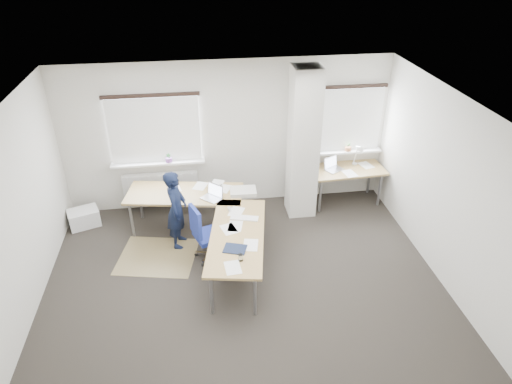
{
  "coord_description": "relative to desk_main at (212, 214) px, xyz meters",
  "views": [
    {
      "loc": [
        -0.57,
        -5.27,
        4.74
      ],
      "look_at": [
        0.3,
        0.9,
        1.1
      ],
      "focal_mm": 32.0,
      "sensor_mm": 36.0,
      "label": 1
    }
  ],
  "objects": [
    {
      "name": "person",
      "position": [
        -0.58,
        0.21,
        0.0
      ],
      "size": [
        0.42,
        0.56,
        1.39
      ],
      "primitive_type": "imported",
      "rotation": [
        0.0,
        0.0,
        1.39
      ],
      "color": "black",
      "rests_on": "ground"
    },
    {
      "name": "floor_mat",
      "position": [
        -0.95,
        -0.1,
        -0.69
      ],
      "size": [
        1.42,
        1.28,
        0.01
      ],
      "primitive_type": "cube",
      "rotation": [
        0.0,
        0.0,
        -0.21
      ],
      "color": "olive",
      "rests_on": "ground"
    },
    {
      "name": "room_shell",
      "position": [
        0.58,
        -0.54,
        1.05
      ],
      "size": [
        6.04,
        5.04,
        2.82
      ],
      "color": "beige",
      "rests_on": "ground"
    },
    {
      "name": "desk_side",
      "position": [
        2.65,
        1.16,
        -0.01
      ],
      "size": [
        1.44,
        0.78,
        1.22
      ],
      "rotation": [
        0.0,
        0.0,
        0.06
      ],
      "color": "olive",
      "rests_on": "ground"
    },
    {
      "name": "white_crate",
      "position": [
        -2.3,
        1.02,
        -0.54
      ],
      "size": [
        0.62,
        0.52,
        0.31
      ],
      "primitive_type": "cube",
      "rotation": [
        0.0,
        0.0,
        0.35
      ],
      "color": "white",
      "rests_on": "ground"
    },
    {
      "name": "ground",
      "position": [
        0.4,
        -0.99,
        -0.69
      ],
      "size": [
        6.0,
        6.0,
        0.0
      ],
      "primitive_type": "plane",
      "color": "#282420",
      "rests_on": "ground"
    },
    {
      "name": "desk_main",
      "position": [
        0.0,
        0.0,
        0.0
      ],
      "size": [
        2.4,
        2.98,
        0.96
      ],
      "rotation": [
        0.0,
        0.0,
        -0.17
      ],
      "color": "olive",
      "rests_on": "ground"
    },
    {
      "name": "task_chair",
      "position": [
        -0.11,
        -0.26,
        -0.41
      ],
      "size": [
        0.59,
        0.57,
        1.02
      ],
      "rotation": [
        0.0,
        0.0,
        0.35
      ],
      "color": "navy",
      "rests_on": "ground"
    }
  ]
}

